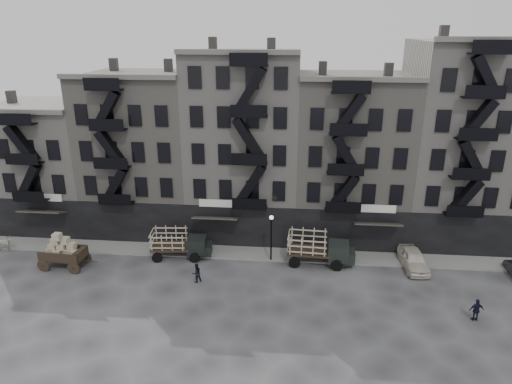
# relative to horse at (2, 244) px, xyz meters

# --- Properties ---
(ground) EXTENTS (140.00, 140.00, 0.00)m
(ground) POSITION_rel_horse_xyz_m (21.08, -2.04, -0.79)
(ground) COLOR #38383A
(ground) RESTS_ON ground
(sidewalk) EXTENTS (55.00, 2.50, 0.15)m
(sidewalk) POSITION_rel_horse_xyz_m (21.08, 1.71, -0.71)
(sidewalk) COLOR slate
(sidewalk) RESTS_ON ground
(building_west) EXTENTS (10.00, 11.35, 13.20)m
(building_west) POSITION_rel_horse_xyz_m (1.08, 7.79, 5.22)
(building_west) COLOR gray
(building_west) RESTS_ON ground
(building_midwest) EXTENTS (10.00, 11.35, 16.20)m
(building_midwest) POSITION_rel_horse_xyz_m (11.08, 7.79, 6.72)
(building_midwest) COLOR gray
(building_midwest) RESTS_ON ground
(building_center) EXTENTS (10.00, 11.35, 18.20)m
(building_center) POSITION_rel_horse_xyz_m (21.08, 7.79, 7.71)
(building_center) COLOR gray
(building_center) RESTS_ON ground
(building_mideast) EXTENTS (10.00, 11.35, 16.20)m
(building_mideast) POSITION_rel_horse_xyz_m (31.08, 7.79, 6.72)
(building_mideast) COLOR gray
(building_mideast) RESTS_ON ground
(building_east) EXTENTS (10.00, 11.35, 19.20)m
(building_east) POSITION_rel_horse_xyz_m (41.08, 7.79, 8.21)
(building_east) COLOR gray
(building_east) RESTS_ON ground
(lamp_post) EXTENTS (0.36, 0.36, 4.28)m
(lamp_post) POSITION_rel_horse_xyz_m (24.08, 0.56, 2.00)
(lamp_post) COLOR black
(lamp_post) RESTS_ON ground
(horse) EXTENTS (2.05, 1.52, 1.58)m
(horse) POSITION_rel_horse_xyz_m (0.00, 0.00, 0.00)
(horse) COLOR beige
(horse) RESTS_ON ground
(wagon) EXTENTS (3.89, 2.28, 3.18)m
(wagon) POSITION_rel_horse_xyz_m (6.76, -2.04, 1.03)
(wagon) COLOR black
(wagon) RESTS_ON ground
(stake_truck_west) EXTENTS (5.31, 2.51, 2.59)m
(stake_truck_west) POSITION_rel_horse_xyz_m (16.08, 0.57, 0.69)
(stake_truck_west) COLOR black
(stake_truck_west) RESTS_ON ground
(stake_truck_east) EXTENTS (5.71, 2.61, 2.80)m
(stake_truck_east) POSITION_rel_horse_xyz_m (28.13, 0.55, 0.81)
(stake_truck_east) COLOR black
(stake_truck_east) RESTS_ON ground
(car_east) EXTENTS (2.14, 4.67, 1.55)m
(car_east) POSITION_rel_horse_xyz_m (36.03, 0.56, -0.01)
(car_east) COLOR beige
(car_east) RESTS_ON ground
(pedestrian_west) EXTENTS (0.74, 0.76, 1.76)m
(pedestrian_west) POSITION_rel_horse_xyz_m (5.14, -0.04, 0.09)
(pedestrian_west) COLOR black
(pedestrian_west) RESTS_ON ground
(pedestrian_mid) EXTENTS (0.98, 0.97, 1.60)m
(pedestrian_mid) POSITION_rel_horse_xyz_m (18.42, -3.35, 0.01)
(pedestrian_mid) COLOR black
(pedestrian_mid) RESTS_ON ground
(policeman) EXTENTS (1.00, 0.48, 1.67)m
(policeman) POSITION_rel_horse_xyz_m (38.64, -6.56, 0.05)
(policeman) COLOR black
(policeman) RESTS_ON ground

